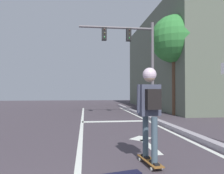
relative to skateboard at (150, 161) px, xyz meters
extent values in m
cube|color=silver|center=(-1.29, 3.00, -0.07)|extent=(0.12, 20.00, 0.01)
cube|color=silver|center=(1.63, 3.00, -0.07)|extent=(0.12, 20.00, 0.01)
cube|color=silver|center=(0.25, 5.52, -0.07)|extent=(3.06, 0.40, 0.01)
cube|color=silver|center=(0.40, 1.25, -0.07)|extent=(0.16, 1.40, 0.01)
cube|color=silver|center=(0.40, 2.10, -0.07)|extent=(0.71, 0.71, 0.01)
cube|color=#9A929B|center=(1.88, 3.00, 0.00)|extent=(0.24, 24.00, 0.14)
cube|color=brown|center=(0.00, 0.00, 0.01)|extent=(0.29, 0.78, 0.02)
cube|color=#B2B2B7|center=(-0.03, 0.26, -0.01)|extent=(0.16, 0.07, 0.01)
cylinder|color=silver|center=(-0.12, 0.25, -0.04)|extent=(0.04, 0.06, 0.06)
cylinder|color=silver|center=(0.06, 0.27, -0.04)|extent=(0.04, 0.06, 0.06)
cube|color=#B2B2B7|center=(0.03, -0.26, -0.01)|extent=(0.16, 0.07, 0.01)
cylinder|color=silver|center=(-0.06, -0.27, -0.04)|extent=(0.04, 0.06, 0.06)
cylinder|color=silver|center=(0.12, -0.25, -0.04)|extent=(0.04, 0.06, 0.06)
cylinder|color=#405360|center=(-0.02, 0.19, 0.42)|extent=(0.11, 0.11, 0.81)
cube|color=black|center=(-0.02, 0.19, 0.03)|extent=(0.12, 0.25, 0.03)
cylinder|color=#405360|center=(0.02, -0.19, 0.42)|extent=(0.11, 0.11, 0.81)
cube|color=black|center=(0.02, -0.19, 0.03)|extent=(0.12, 0.25, 0.03)
cube|color=#3C4053|center=(0.00, 0.00, 1.11)|extent=(0.40, 0.23, 0.57)
cylinder|color=#3C4053|center=(-0.20, 0.01, 1.13)|extent=(0.07, 0.11, 0.52)
cylinder|color=#3C4053|center=(0.19, 0.05, 1.13)|extent=(0.07, 0.12, 0.52)
sphere|color=tan|center=(0.00, 0.00, 1.55)|extent=(0.22, 0.22, 0.22)
sphere|color=silver|center=(0.00, 0.00, 1.57)|extent=(0.25, 0.25, 0.25)
cube|color=black|center=(0.02, -0.14, 1.13)|extent=(0.28, 0.17, 0.36)
cube|color=#B2B2B7|center=(-0.43, -0.47, -0.02)|extent=(0.08, 0.15, 0.01)
cylinder|color=red|center=(-0.45, -0.38, -0.05)|extent=(0.05, 0.04, 0.04)
cylinder|color=slate|center=(2.37, 7.02, 2.41)|extent=(0.16, 0.16, 4.96)
cylinder|color=slate|center=(0.45, 7.02, 4.55)|extent=(3.84, 0.12, 0.12)
cube|color=black|center=(1.09, 7.02, 4.20)|extent=(0.24, 0.28, 0.64)
cylinder|color=#3A0605|center=(1.09, 6.87, 4.40)|extent=(0.02, 0.10, 0.10)
cylinder|color=#3C3106|center=(1.09, 6.87, 4.20)|extent=(0.02, 0.10, 0.10)
cylinder|color=green|center=(1.09, 6.87, 4.00)|extent=(0.02, 0.10, 0.10)
cube|color=black|center=(-0.19, 7.02, 4.20)|extent=(0.24, 0.28, 0.64)
cylinder|color=#3A0605|center=(-0.19, 6.87, 4.40)|extent=(0.02, 0.10, 0.10)
cylinder|color=#3C3106|center=(-0.19, 6.87, 4.20)|extent=(0.02, 0.10, 0.10)
cylinder|color=green|center=(-0.19, 6.87, 4.00)|extent=(0.02, 0.10, 0.10)
cylinder|color=brown|center=(3.80, 7.52, 1.66)|extent=(0.28, 0.28, 3.47)
sphere|color=#36873C|center=(3.80, 7.52, 4.19)|extent=(2.66, 2.66, 2.66)
cube|color=#5C6555|center=(9.95, 12.71, 3.54)|extent=(12.35, 12.98, 7.22)
camera|label=1|loc=(-1.17, -3.73, 1.27)|focal=33.89mm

